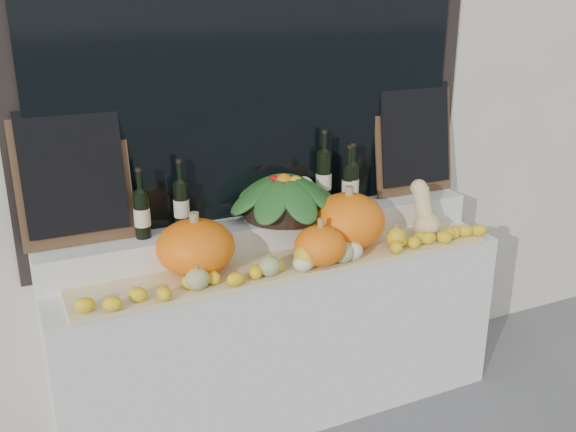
{
  "coord_description": "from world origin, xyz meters",
  "views": [
    {
      "loc": [
        -1.23,
        -1.15,
        2.13
      ],
      "look_at": [
        0.0,
        1.45,
        1.12
      ],
      "focal_mm": 40.0,
      "sensor_mm": 36.0,
      "label": 1
    }
  ],
  "objects": [
    {
      "name": "straw_bedding",
      "position": [
        0.0,
        1.4,
        0.89
      ],
      "size": [
        2.1,
        0.32,
        0.02
      ],
      "primitive_type": "cube",
      "color": "tan",
      "rests_on": "display_sill"
    },
    {
      "name": "wine_bottle_near_right",
      "position": [
        0.48,
        1.67,
        1.16
      ],
      "size": [
        0.08,
        0.08,
        0.34
      ],
      "color": "black",
      "rests_on": "rear_tier"
    },
    {
      "name": "chalkboard_right",
      "position": [
        0.92,
        1.74,
        1.36
      ],
      "size": [
        0.5,
        0.12,
        0.62
      ],
      "rotation": [
        -0.16,
        0.0,
        0.0
      ],
      "color": "#4C331E",
      "rests_on": "rear_tier"
    },
    {
      "name": "wine_bottle_far_right",
      "position": [
        0.47,
        1.68,
        1.15
      ],
      "size": [
        0.08,
        0.08,
        0.33
      ],
      "color": "black",
      "rests_on": "rear_tier"
    },
    {
      "name": "wine_bottle_far_left",
      "position": [
        -0.64,
        1.67,
        1.16
      ],
      "size": [
        0.08,
        0.08,
        0.34
      ],
      "color": "black",
      "rests_on": "rear_tier"
    },
    {
      "name": "produce_bowl",
      "position": [
        0.08,
        1.66,
        1.15
      ],
      "size": [
        0.62,
        0.62,
        0.24
      ],
      "color": "black",
      "rests_on": "rear_tier"
    },
    {
      "name": "pumpkin_left",
      "position": [
        -0.45,
        1.47,
        1.03
      ],
      "size": [
        0.41,
        0.41,
        0.25
      ],
      "primitive_type": "ellipsoid",
      "rotation": [
        0.0,
        0.0,
        -0.16
      ],
      "color": "orange",
      "rests_on": "straw_bedding"
    },
    {
      "name": "decorative_gourds",
      "position": [
        0.06,
        1.3,
        0.96
      ],
      "size": [
        1.16,
        0.16,
        0.15
      ],
      "color": "#3F6D20",
      "rests_on": "straw_bedding"
    },
    {
      "name": "display_sill",
      "position": [
        0.0,
        1.52,
        0.44
      ],
      "size": [
        2.3,
        0.55,
        0.88
      ],
      "primitive_type": "cube",
      "color": "silver",
      "rests_on": "ground"
    },
    {
      "name": "wine_bottle_near_left",
      "position": [
        -0.45,
        1.71,
        1.16
      ],
      "size": [
        0.08,
        0.08,
        0.35
      ],
      "color": "black",
      "rests_on": "rear_tier"
    },
    {
      "name": "rear_tier",
      "position": [
        0.0,
        1.68,
        0.96
      ],
      "size": [
        2.3,
        0.25,
        0.16
      ],
      "primitive_type": "cube",
      "color": "silver",
      "rests_on": "display_sill"
    },
    {
      "name": "wine_bottle_tall",
      "position": [
        0.34,
        1.72,
        1.19
      ],
      "size": [
        0.08,
        0.08,
        0.41
      ],
      "color": "black",
      "rests_on": "rear_tier"
    },
    {
      "name": "pumpkin_right",
      "position": [
        0.33,
        1.45,
        1.05
      ],
      "size": [
        0.39,
        0.39,
        0.28
      ],
      "primitive_type": "ellipsoid",
      "rotation": [
        0.0,
        0.0,
        0.06
      ],
      "color": "orange",
      "rests_on": "straw_bedding"
    },
    {
      "name": "chalkboard_left",
      "position": [
        -0.92,
        1.74,
        1.36
      ],
      "size": [
        0.5,
        0.12,
        0.62
      ],
      "rotation": [
        -0.16,
        0.0,
        0.0
      ],
      "color": "#4C331E",
      "rests_on": "rear_tier"
    },
    {
      "name": "lemon_heap",
      "position": [
        0.0,
        1.29,
        0.94
      ],
      "size": [
        2.2,
        0.16,
        0.06
      ],
      "primitive_type": null,
      "color": "yellow",
      "rests_on": "straw_bedding"
    },
    {
      "name": "butternut_squash",
      "position": [
        0.78,
        1.43,
        1.03
      ],
      "size": [
        0.14,
        0.21,
        0.29
      ],
      "color": "#DFBD83",
      "rests_on": "straw_bedding"
    },
    {
      "name": "pumpkin_center",
      "position": [
        0.1,
        1.31,
        1.0
      ],
      "size": [
        0.25,
        0.25,
        0.19
      ],
      "primitive_type": "ellipsoid",
      "rotation": [
        0.0,
        0.0,
        -0.02
      ],
      "color": "orange",
      "rests_on": "straw_bedding"
    }
  ]
}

